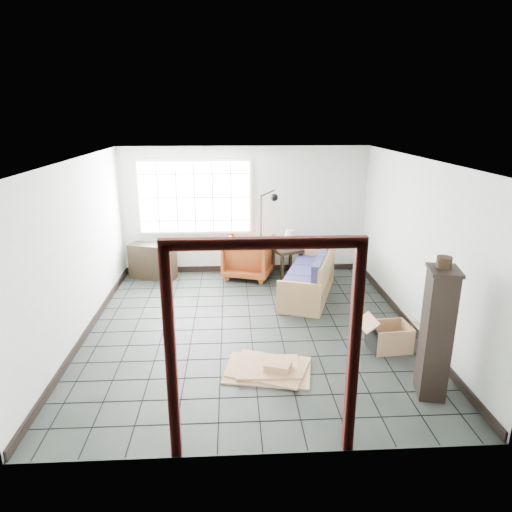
{
  "coord_description": "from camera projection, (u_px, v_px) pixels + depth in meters",
  "views": [
    {
      "loc": [
        -0.27,
        -6.44,
        3.21
      ],
      "look_at": [
        0.1,
        0.3,
        1.09
      ],
      "focal_mm": 32.0,
      "sensor_mm": 36.0,
      "label": 1
    }
  ],
  "objects": [
    {
      "name": "ground",
      "position": [
        251.0,
        329.0,
        7.12
      ],
      "size": [
        5.5,
        5.5,
        0.0
      ],
      "primitive_type": "plane",
      "color": "black",
      "rests_on": "ground"
    },
    {
      "name": "room_shell",
      "position": [
        250.0,
        223.0,
        6.64
      ],
      "size": [
        5.02,
        5.52,
        2.61
      ],
      "color": "beige",
      "rests_on": "ground"
    },
    {
      "name": "window_panel",
      "position": [
        195.0,
        197.0,
        9.16
      ],
      "size": [
        2.32,
        0.08,
        1.52
      ],
      "color": "silver",
      "rests_on": "ground"
    },
    {
      "name": "doorway_trim",
      "position": [
        263.0,
        325.0,
        4.13
      ],
      "size": [
        1.8,
        0.08,
        2.2
      ],
      "color": "#3C100D",
      "rests_on": "ground"
    },
    {
      "name": "futon_sofa",
      "position": [
        311.0,
        279.0,
        8.33
      ],
      "size": [
        1.32,
        2.07,
        0.86
      ],
      "rotation": [
        0.0,
        0.0,
        -0.33
      ],
      "color": "olive",
      "rests_on": "ground"
    },
    {
      "name": "armchair",
      "position": [
        249.0,
        255.0,
        9.27
      ],
      "size": [
        1.12,
        1.08,
        0.93
      ],
      "primitive_type": "imported",
      "rotation": [
        0.0,
        0.0,
        2.82
      ],
      "color": "#8B3D14",
      "rests_on": "ground"
    },
    {
      "name": "side_table",
      "position": [
        287.0,
        253.0,
        9.3
      ],
      "size": [
        0.7,
        0.7,
        0.59
      ],
      "rotation": [
        0.0,
        0.0,
        0.38
      ],
      "color": "black",
      "rests_on": "ground"
    },
    {
      "name": "table_lamp",
      "position": [
        290.0,
        236.0,
        9.16
      ],
      "size": [
        0.25,
        0.25,
        0.39
      ],
      "rotation": [
        0.0,
        0.0,
        0.01
      ],
      "color": "black",
      "rests_on": "side_table"
    },
    {
      "name": "projector",
      "position": [
        284.0,
        245.0,
        9.31
      ],
      "size": [
        0.31,
        0.26,
        0.1
      ],
      "rotation": [
        0.0,
        0.0,
        -0.21
      ],
      "color": "silver",
      "rests_on": "side_table"
    },
    {
      "name": "floor_lamp",
      "position": [
        267.0,
        231.0,
        9.08
      ],
      "size": [
        0.48,
        0.35,
        1.8
      ],
      "rotation": [
        0.0,
        0.0,
        -0.07
      ],
      "color": "black",
      "rests_on": "ground"
    },
    {
      "name": "console_shelf",
      "position": [
        153.0,
        261.0,
        9.2
      ],
      "size": [
        0.98,
        0.61,
        0.71
      ],
      "rotation": [
        0.0,
        0.0,
        -0.3
      ],
      "color": "black",
      "rests_on": "ground"
    },
    {
      "name": "tall_shelf",
      "position": [
        436.0,
        333.0,
        5.23
      ],
      "size": [
        0.42,
        0.49,
        1.58
      ],
      "rotation": [
        0.0,
        0.0,
        -0.21
      ],
      "color": "black",
      "rests_on": "ground"
    },
    {
      "name": "pot",
      "position": [
        444.0,
        262.0,
        5.02
      ],
      "size": [
        0.2,
        0.2,
        0.13
      ],
      "rotation": [
        0.0,
        0.0,
        -0.25
      ],
      "color": "black",
      "rests_on": "tall_shelf"
    },
    {
      "name": "open_box",
      "position": [
        389.0,
        337.0,
        6.47
      ],
      "size": [
        0.92,
        0.5,
        0.5
      ],
      "rotation": [
        0.0,
        0.0,
        0.09
      ],
      "color": "#9D6B4B",
      "rests_on": "ground"
    },
    {
      "name": "cardboard_pile",
      "position": [
        269.0,
        368.0,
        5.93
      ],
      "size": [
        1.23,
        1.02,
        0.16
      ],
      "rotation": [
        0.0,
        0.0,
        -0.24
      ],
      "color": "#9D6B4B",
      "rests_on": "ground"
    }
  ]
}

